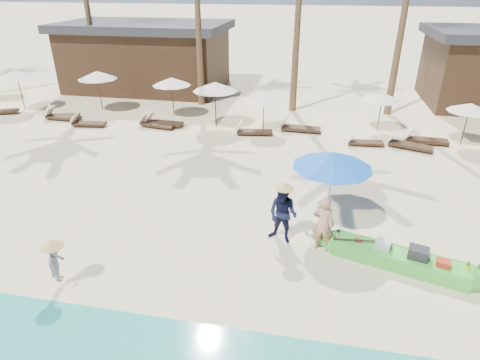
# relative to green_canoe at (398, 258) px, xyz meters

# --- Properties ---
(ground) EXTENTS (240.00, 240.00, 0.00)m
(ground) POSITION_rel_green_canoe_xyz_m (-5.93, -0.43, -0.23)
(ground) COLOR beige
(ground) RESTS_ON ground
(green_canoe) EXTENTS (5.36, 1.87, 0.70)m
(green_canoe) POSITION_rel_green_canoe_xyz_m (0.00, 0.00, 0.00)
(green_canoe) COLOR green
(green_canoe) RESTS_ON ground
(tourist) EXTENTS (0.67, 0.51, 1.66)m
(tourist) POSITION_rel_green_canoe_xyz_m (-1.99, 0.36, 0.59)
(tourist) COLOR tan
(tourist) RESTS_ON ground
(vendor_green) EXTENTS (1.04, 0.93, 1.77)m
(vendor_green) POSITION_rel_green_canoe_xyz_m (-3.12, 0.56, 0.65)
(vendor_green) COLOR #121633
(vendor_green) RESTS_ON ground
(vendor_yellow) EXTENTS (0.54, 0.75, 1.05)m
(vendor_yellow) POSITION_rel_green_canoe_xyz_m (-8.26, -2.39, 0.47)
(vendor_yellow) COLOR gray
(vendor_yellow) RESTS_ON ground
(blue_umbrella) EXTENTS (2.30, 2.30, 2.47)m
(blue_umbrella) POSITION_rel_green_canoe_xyz_m (-1.86, 1.53, 2.00)
(blue_umbrella) COLOR #99999E
(blue_umbrella) RESTS_ON ground
(resort_parasol_2) EXTENTS (2.18, 2.18, 2.25)m
(resort_parasol_2) POSITION_rel_green_canoe_xyz_m (-19.08, 10.78, 1.79)
(resort_parasol_2) COLOR #3A2517
(resort_parasol_2) RESTS_ON ground
(resort_parasol_3) EXTENTS (2.18, 2.18, 2.24)m
(resort_parasol_3) POSITION_rel_green_canoe_xyz_m (-14.53, 11.43, 1.79)
(resort_parasol_3) COLOR #3A2517
(resort_parasol_3) RESTS_ON ground
(lounger_3_left) EXTENTS (1.90, 1.08, 0.62)m
(lounger_3_left) POSITION_rel_green_canoe_xyz_m (-16.05, 9.63, -0.03)
(lounger_3_left) COLOR #3A2517
(lounger_3_left) RESTS_ON ground
(lounger_3_right) EXTENTS (1.87, 0.62, 0.63)m
(lounger_3_right) POSITION_rel_green_canoe_xyz_m (-15.85, 9.43, -0.02)
(lounger_3_right) COLOR #3A2517
(lounger_3_right) RESTS_ON ground
(resort_parasol_4) EXTENTS (2.06, 2.06, 2.12)m
(resort_parasol_4) POSITION_rel_green_canoe_xyz_m (-10.13, 11.21, 1.68)
(resort_parasol_4) COLOR #3A2517
(resort_parasol_4) RESTS_ON ground
(lounger_4_left) EXTENTS (1.82, 0.75, 0.60)m
(lounger_4_left) POSITION_rel_green_canoe_xyz_m (-13.95, 8.71, -0.03)
(lounger_4_left) COLOR #3A2517
(lounger_4_left) RESTS_ON ground
(lounger_4_right) EXTENTS (1.97, 0.72, 0.66)m
(lounger_4_right) POSITION_rel_green_canoe_xyz_m (-10.16, 9.52, -0.01)
(lounger_4_right) COLOR #3A2517
(lounger_4_right) RESTS_ON ground
(resort_parasol_5) EXTENTS (2.22, 2.22, 2.28)m
(resort_parasol_5) POSITION_rel_green_canoe_xyz_m (-7.42, 9.96, 1.82)
(resort_parasol_5) COLOR #3A2517
(resort_parasol_5) RESTS_ON ground
(lounger_5_left) EXTENTS (1.95, 0.87, 0.64)m
(lounger_5_left) POSITION_rel_green_canoe_xyz_m (-10.44, 9.24, -0.02)
(lounger_5_left) COLOR #3A2517
(lounger_5_left) RESTS_ON ground
(resort_parasol_6) EXTENTS (1.79, 1.79, 1.84)m
(resort_parasol_6) POSITION_rel_green_canoe_xyz_m (-4.94, 9.71, 1.43)
(resort_parasol_6) COLOR #3A2517
(resort_parasol_6) RESTS_ON ground
(lounger_6_left) EXTENTS (1.86, 0.79, 0.61)m
(lounger_6_left) POSITION_rel_green_canoe_xyz_m (-5.42, 9.11, -0.03)
(lounger_6_left) COLOR #3A2517
(lounger_6_left) RESTS_ON ground
(lounger_6_right) EXTENTS (2.03, 0.72, 0.68)m
(lounger_6_right) POSITION_rel_green_canoe_xyz_m (-3.25, 10.02, -0.01)
(lounger_6_right) COLOR #3A2517
(lounger_6_right) RESTS_ON ground
(resort_parasol_7) EXTENTS (1.86, 1.86, 1.91)m
(resort_parasol_7) POSITION_rel_green_canoe_xyz_m (0.64, 10.86, 1.49)
(resort_parasol_7) COLOR #3A2517
(resort_parasol_7) RESTS_ON ground
(lounger_7_left) EXTENTS (1.68, 0.63, 0.56)m
(lounger_7_left) POSITION_rel_green_canoe_xyz_m (-0.23, 8.70, -0.05)
(lounger_7_left) COLOR #3A2517
(lounger_7_left) RESTS_ON ground
(lounger_7_right) EXTENTS (2.02, 1.20, 0.66)m
(lounger_7_right) POSITION_rel_green_canoe_xyz_m (1.69, 8.69, -0.01)
(lounger_7_right) COLOR #3A2517
(lounger_7_right) RESTS_ON ground
(resort_parasol_8) EXTENTS (1.88, 1.88, 1.94)m
(resort_parasol_8) POSITION_rel_green_canoe_xyz_m (4.18, 9.62, 1.51)
(resort_parasol_8) COLOR #3A2517
(resort_parasol_8) RESTS_ON ground
(lounger_8_left) EXTENTS (1.98, 0.71, 0.66)m
(lounger_8_left) POSITION_rel_green_canoe_xyz_m (2.52, 9.48, -0.01)
(lounger_8_left) COLOR #3A2517
(lounger_8_left) RESTS_ON ground
(pavilion_west) EXTENTS (10.80, 6.60, 4.30)m
(pavilion_west) POSITION_rel_green_canoe_xyz_m (-13.93, 17.07, 1.96)
(pavilion_west) COLOR #3A2517
(pavilion_west) RESTS_ON ground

